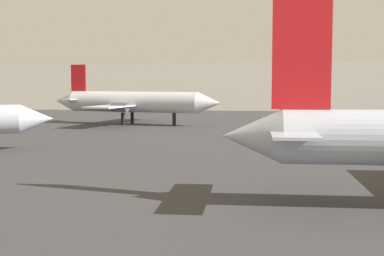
{
  "coord_description": "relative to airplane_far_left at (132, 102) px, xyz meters",
  "views": [
    {
      "loc": [
        0.83,
        -10.78,
        6.94
      ],
      "look_at": [
        -3.25,
        32.42,
        3.09
      ],
      "focal_mm": 50.55,
      "sensor_mm": 36.0,
      "label": 1
    }
  ],
  "objects": [
    {
      "name": "airplane_far_left",
      "position": [
        0.0,
        0.0,
        0.0
      ],
      "size": [
        28.28,
        21.01,
        9.43
      ],
      "rotation": [
        0.0,
        0.0,
        -0.25
      ],
      "color": "silver",
      "rests_on": "ground_plane"
    },
    {
      "name": "terminal_building",
      "position": [
        8.23,
        51.02,
        2.0
      ],
      "size": [
        97.55,
        21.87,
        11.05
      ],
      "primitive_type": "cube",
      "color": "beige",
      "rests_on": "ground_plane"
    }
  ]
}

